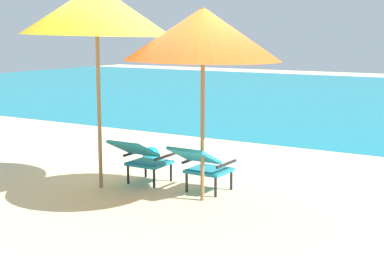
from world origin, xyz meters
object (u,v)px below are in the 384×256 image
at_px(lounge_chair_right, 202,164).
at_px(beach_ball, 151,155).
at_px(beach_umbrella_left, 96,10).
at_px(lounge_chair_left, 142,157).
at_px(beach_umbrella_right, 203,34).

distance_m(lounge_chair_right, beach_ball, 1.95).
height_order(lounge_chair_right, beach_umbrella_left, beach_umbrella_left).
bearing_deg(lounge_chair_right, beach_umbrella_left, -161.78).
height_order(lounge_chair_left, beach_umbrella_right, beach_umbrella_right).
relative_size(lounge_chair_left, lounge_chair_right, 0.99).
bearing_deg(beach_umbrella_left, lounge_chair_right, 18.22).
bearing_deg(lounge_chair_left, lounge_chair_right, 2.90).
height_order(lounge_chair_left, beach_ball, lounge_chair_left).
xyz_separation_m(lounge_chair_left, beach_umbrella_left, (-0.41, -0.39, 1.97)).
bearing_deg(lounge_chair_left, beach_umbrella_right, -10.60).
relative_size(lounge_chair_right, beach_umbrella_left, 0.33).
xyz_separation_m(lounge_chair_right, beach_umbrella_right, (0.15, -0.25, 1.66)).
bearing_deg(beach_umbrella_left, beach_ball, 99.38).
height_order(lounge_chair_right, beach_ball, lounge_chair_right).
distance_m(lounge_chair_left, beach_umbrella_left, 2.05).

